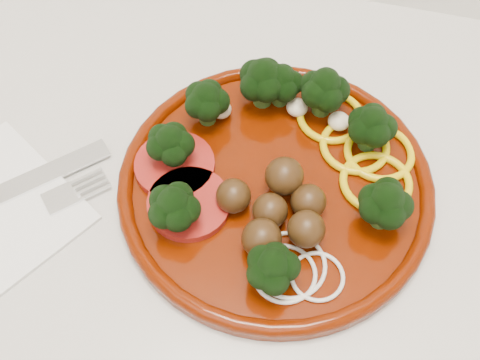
# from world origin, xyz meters

# --- Properties ---
(counter) EXTENTS (2.40, 0.60, 0.90)m
(counter) POSITION_xyz_m (0.00, 1.70, 0.45)
(counter) COLOR beige
(counter) RESTS_ON ground
(plate) EXTENTS (0.28, 0.28, 0.06)m
(plate) POSITION_xyz_m (0.21, 1.73, 0.92)
(plate) COLOR #4A1001
(plate) RESTS_ON counter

